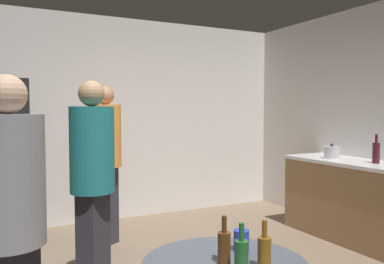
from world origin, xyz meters
TOP-DOWN VIEW (x-y plane):
  - wall_back at (0.00, 2.63)m, footprint 5.32×0.06m
  - kitchen_counter at (2.28, 0.51)m, footprint 0.64×1.68m
  - kettle at (2.23, 0.80)m, footprint 0.24×0.17m
  - wine_bottle_on_counter at (2.30, 0.25)m, footprint 0.08×0.08m
  - beer_bottle_amber at (-0.27, -1.20)m, footprint 0.06×0.06m
  - beer_bottle_brown at (-0.39, -1.05)m, footprint 0.06×0.06m
  - beer_bottle_green at (-0.39, -1.19)m, footprint 0.06×0.06m
  - plastic_cup_blue at (-0.22, -0.94)m, footprint 0.08×0.08m
  - person_in_teal_shirt at (-0.67, 0.44)m, footprint 0.48×0.48m
  - person_in_orange_shirt at (-0.24, 1.66)m, footprint 0.46×0.46m
  - person_in_gray_shirt at (-1.29, -0.53)m, footprint 0.46×0.46m

SIDE VIEW (x-z plane):
  - kitchen_counter at x=2.28m, z-range 0.00..0.90m
  - plastic_cup_blue at x=-0.22m, z-range 0.73..0.85m
  - beer_bottle_amber at x=-0.27m, z-range 0.70..0.93m
  - beer_bottle_brown at x=-0.39m, z-range 0.70..0.93m
  - beer_bottle_green at x=-0.39m, z-range 0.70..0.93m
  - person_in_gray_shirt at x=-1.29m, z-range 0.14..1.77m
  - kettle at x=2.23m, z-range 0.88..1.06m
  - person_in_teal_shirt at x=-0.67m, z-range 0.14..1.83m
  - person_in_orange_shirt at x=-0.24m, z-range 0.15..1.88m
  - wine_bottle_on_counter at x=2.30m, z-range 0.86..1.17m
  - wall_back at x=0.00m, z-range 0.00..2.70m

